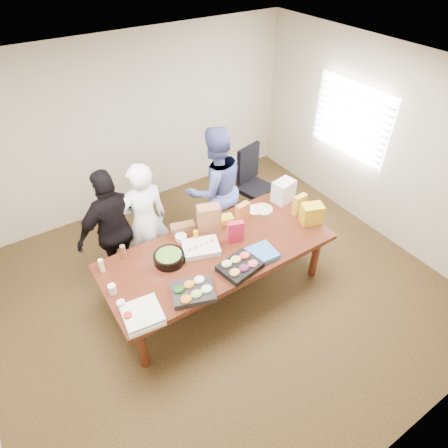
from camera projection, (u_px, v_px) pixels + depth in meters
floor at (219, 291)px, 5.12m from camera, size 5.50×5.00×0.02m
ceiling at (216, 88)px, 3.38m from camera, size 5.50×5.00×0.02m
wall_back at (130, 127)px, 5.86m from camera, size 5.50×0.04×2.70m
wall_front at (412, 396)px, 2.64m from camera, size 5.50×0.04×2.70m
wall_right at (382, 145)px, 5.41m from camera, size 0.04×5.00×2.70m
window_panel at (351, 120)px, 5.69m from camera, size 0.03×1.40×1.10m
window_blinds at (349, 121)px, 5.67m from camera, size 0.04×1.36×1.00m
conference_table at (218, 271)px, 4.87m from camera, size 2.80×1.20×0.75m
office_chair at (255, 186)px, 6.05m from camera, size 0.68×0.68×1.09m
person_center at (145, 221)px, 4.90m from camera, size 0.63×0.42×1.69m
person_right at (215, 189)px, 5.35m from camera, size 0.92×0.74×1.82m
person_left at (115, 230)px, 4.77m from camera, size 1.05×0.59×1.70m
veggie_tray at (193, 292)px, 4.08m from camera, size 0.54×0.48×0.07m
fruit_tray at (240, 267)px, 4.37m from camera, size 0.51×0.43×0.07m
sheet_cake at (201, 248)px, 4.60m from camera, size 0.51×0.45×0.08m
salad_bowl at (169, 258)px, 4.44m from camera, size 0.40×0.40×0.12m
chip_bag_blue at (259, 255)px, 4.52m from camera, size 0.43×0.33×0.06m
chip_bag_red at (235, 232)px, 4.67m from camera, size 0.21×0.14×0.29m
chip_bag_yellow at (299, 205)px, 5.09m from camera, size 0.19×0.09×0.29m
chip_bag_orange at (243, 214)px, 4.94m from camera, size 0.20×0.11×0.30m
mayo_jar at (205, 226)px, 4.87m from camera, size 0.10×0.10×0.13m
mustard_bottle at (196, 236)px, 4.69m from camera, size 0.08×0.08×0.17m
dressing_bottle at (123, 252)px, 4.46m from camera, size 0.07×0.07×0.19m
ranch_bottle at (102, 265)px, 4.31m from camera, size 0.07×0.07×0.17m
banana_bunch at (224, 220)px, 5.01m from camera, size 0.28×0.20×0.08m
bread_loaf at (183, 228)px, 4.85m from camera, size 0.32×0.21×0.12m
kraft_bag at (209, 219)px, 4.80m from camera, size 0.32×0.25×0.37m
red_cup at (128, 318)px, 3.80m from camera, size 0.10×0.10×0.11m
clear_cup_a at (121, 305)px, 3.91m from camera, size 0.11×0.11×0.11m
clear_cup_b at (112, 289)px, 4.08m from camera, size 0.10×0.10×0.12m
pizza_box_lower at (143, 317)px, 3.85m from camera, size 0.41×0.41×0.04m
pizza_box_upper at (142, 313)px, 3.83m from camera, size 0.41×0.41×0.04m
plate_a at (263, 209)px, 5.24m from camera, size 0.33×0.33×0.02m
plate_b at (255, 210)px, 5.23m from camera, size 0.26×0.26×0.01m
dip_bowl_a at (214, 221)px, 5.01m from camera, size 0.19×0.19×0.06m
dip_bowl_b at (181, 237)px, 4.76m from camera, size 0.17×0.17×0.06m
grocery_bag_white at (283, 191)px, 5.31m from camera, size 0.33×0.26×0.31m
grocery_bag_yellow at (312, 214)px, 4.96m from camera, size 0.32×0.27×0.27m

